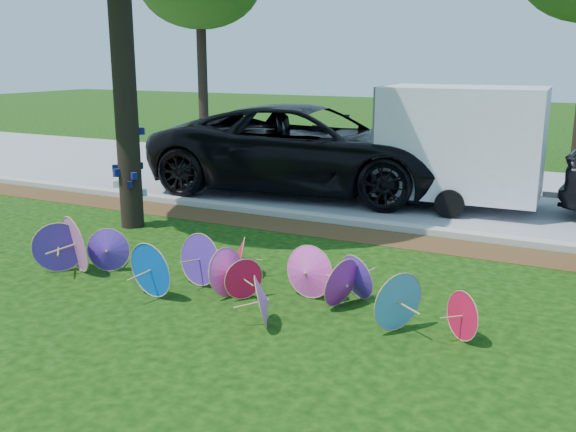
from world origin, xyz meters
name	(u,v)px	position (x,y,z in m)	size (l,w,h in m)	color
ground	(185,311)	(0.00, 0.00, 0.00)	(90.00, 90.00, 0.00)	black
mulch_strip	(323,230)	(0.00, 4.50, 0.01)	(90.00, 1.00, 0.01)	#472D16
curb	(337,220)	(0.00, 5.20, 0.06)	(90.00, 0.30, 0.12)	#B7B5AD
street	(399,186)	(0.00, 9.35, 0.01)	(90.00, 8.00, 0.01)	gray
parasol_pile	(212,267)	(-0.07, 0.76, 0.37)	(6.72, 2.10, 0.91)	#552CAE
black_van	(310,149)	(-1.79, 7.72, 1.06)	(3.51, 7.60, 2.11)	black
cargo_trailer	(462,141)	(1.87, 7.64, 1.46)	(3.32, 2.10, 2.93)	silver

